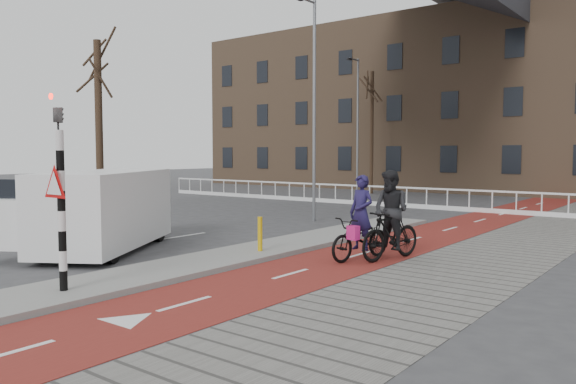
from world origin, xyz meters
The scene contains 15 objects.
ground centered at (0.00, 0.00, 0.00)m, with size 120.00×120.00×0.00m, color #38383A.
bike_lane centered at (1.50, 10.00, 0.01)m, with size 2.50×60.00×0.01m, color maroon.
sidewalk centered at (4.30, 10.00, 0.01)m, with size 3.00×60.00×0.01m, color slate.
curb_island centered at (-0.70, 4.00, 0.06)m, with size 1.80×16.00×0.12m, color gray.
traffic_signal centered at (-0.60, -2.02, 1.99)m, with size 0.80×0.80×3.68m.
bollard centered at (-0.43, 3.27, 0.55)m, with size 0.12×0.12×0.87m, color gold.
cyclist_near centered at (1.88, 4.31, 0.70)m, with size 1.05×2.08×2.06m.
cyclist_far centered at (2.45, 4.76, 0.91)m, with size 1.07×2.13×2.17m.
van centered at (-4.15, 1.32, 1.11)m, with size 4.25×5.21×2.11m.
railing centered at (-5.00, 17.00, 0.31)m, with size 28.00×0.10×0.99m.
townhouse_row centered at (-3.00, 32.00, 7.81)m, with size 46.00×10.00×15.90m.
tree_left centered at (-12.52, 6.81, 3.70)m, with size 0.32×0.32×7.39m, color black.
tree_mid centered at (-8.94, 24.23, 3.87)m, with size 0.23×0.23×7.73m, color black.
streetlight_near centered at (-3.52, 10.06, 4.13)m, with size 0.12×0.12×8.27m, color slate.
streetlight_left centered at (-8.63, 21.95, 4.09)m, with size 0.12×0.12×8.19m, color slate.
Camera 1 is at (8.68, -7.43, 2.60)m, focal length 35.00 mm.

